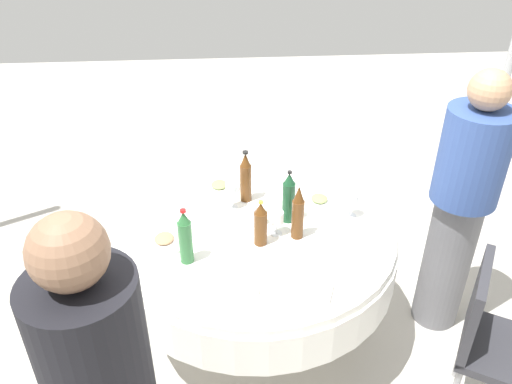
% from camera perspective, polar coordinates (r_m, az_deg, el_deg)
% --- Properties ---
extents(ground_plane, '(10.00, 10.00, 0.00)m').
position_cam_1_polar(ground_plane, '(3.21, 0.00, -14.47)').
color(ground_plane, '#B7B2A8').
extents(dining_table, '(1.47, 1.47, 0.74)m').
position_cam_1_polar(dining_table, '(2.81, 0.00, -6.18)').
color(dining_table, white).
rests_on(dining_table, ground_plane).
extents(bottle_brown_left, '(0.06, 0.06, 0.31)m').
position_cam_1_polar(bottle_brown_left, '(2.57, 4.61, -2.29)').
color(bottle_brown_left, '#593314').
rests_on(bottle_brown_left, dining_table).
extents(bottle_brown_mid, '(0.07, 0.07, 0.25)m').
position_cam_1_polar(bottle_brown_mid, '(2.54, 0.51, -3.53)').
color(bottle_brown_mid, '#593314').
rests_on(bottle_brown_mid, dining_table).
extents(bottle_green_east, '(0.07, 0.07, 0.29)m').
position_cam_1_polar(bottle_green_east, '(2.44, -7.73, -4.95)').
color(bottle_green_east, '#2D6B38').
rests_on(bottle_green_east, dining_table).
extents(bottle_dark_green_near, '(0.07, 0.07, 0.30)m').
position_cam_1_polar(bottle_dark_green_near, '(2.69, 3.59, -0.65)').
color(bottle_dark_green_near, '#194728').
rests_on(bottle_dark_green_near, dining_table).
extents(bottle_brown_far, '(0.06, 0.06, 0.31)m').
position_cam_1_polar(bottle_brown_far, '(2.85, -1.13, 1.57)').
color(bottle_brown_far, '#593314').
rests_on(bottle_brown_far, dining_table).
extents(wine_glass_near, '(0.06, 0.06, 0.13)m').
position_cam_1_polar(wine_glass_near, '(2.68, 0.02, -2.07)').
color(wine_glass_near, white).
rests_on(wine_glass_near, dining_table).
extents(wine_glass_far, '(0.07, 0.07, 0.14)m').
position_cam_1_polar(wine_glass_far, '(2.61, 2.27, -2.91)').
color(wine_glass_far, white).
rests_on(wine_glass_far, dining_table).
extents(wine_glass_outer, '(0.07, 0.07, 0.16)m').
position_cam_1_polar(wine_glass_outer, '(2.81, -2.66, 0.10)').
color(wine_glass_outer, white).
rests_on(wine_glass_outer, dining_table).
extents(wine_glass_west, '(0.07, 0.07, 0.14)m').
position_cam_1_polar(wine_glass_west, '(2.78, 10.46, -0.86)').
color(wine_glass_west, white).
rests_on(wine_glass_west, dining_table).
extents(plate_rear, '(0.23, 0.23, 0.04)m').
position_cam_1_polar(plate_rear, '(3.03, -4.02, 0.59)').
color(plate_rear, white).
rests_on(plate_rear, dining_table).
extents(plate_right, '(0.20, 0.20, 0.02)m').
position_cam_1_polar(plate_right, '(2.35, -2.15, -10.57)').
color(plate_right, white).
rests_on(plate_right, dining_table).
extents(plate_front, '(0.22, 0.22, 0.04)m').
position_cam_1_polar(plate_front, '(2.92, 6.92, -0.94)').
color(plate_front, white).
rests_on(plate_front, dining_table).
extents(plate_south, '(0.24, 0.24, 0.04)m').
position_cam_1_polar(plate_south, '(2.64, -9.97, -5.25)').
color(plate_south, white).
rests_on(plate_south, dining_table).
extents(knife_mid, '(0.14, 0.13, 0.00)m').
position_cam_1_polar(knife_mid, '(2.67, -3.49, -4.57)').
color(knife_mid, silver).
rests_on(knife_mid, dining_table).
extents(folded_napkin, '(0.20, 0.20, 0.02)m').
position_cam_1_polar(folded_napkin, '(2.37, 6.42, -10.18)').
color(folded_napkin, white).
rests_on(folded_napkin, dining_table).
extents(person_left, '(0.34, 0.34, 1.55)m').
position_cam_1_polar(person_left, '(2.96, 21.43, -1.36)').
color(person_left, slate).
rests_on(person_left, ground_plane).
extents(chair_outer, '(0.55, 0.55, 0.87)m').
position_cam_1_polar(chair_outer, '(2.69, 24.36, -14.12)').
color(chair_outer, '#2D2D33').
rests_on(chair_outer, ground_plane).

